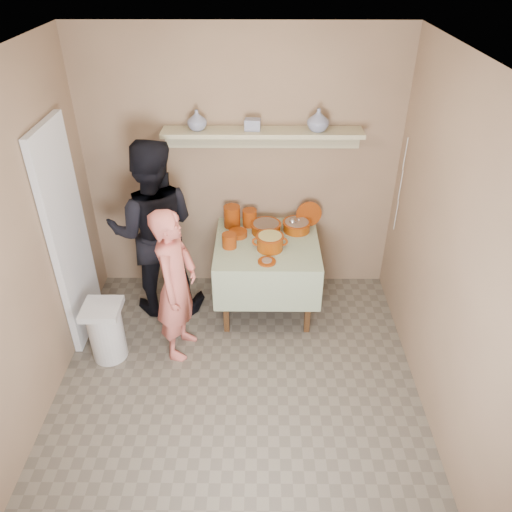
{
  "coord_description": "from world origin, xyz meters",
  "views": [
    {
      "loc": [
        0.18,
        -2.7,
        3.21
      ],
      "look_at": [
        0.15,
        0.75,
        0.95
      ],
      "focal_mm": 35.0,
      "sensor_mm": 36.0,
      "label": 1
    }
  ],
  "objects_px": {
    "person_cook": "(176,285)",
    "person_helper": "(154,230)",
    "trash_bin": "(106,331)",
    "serving_table": "(267,253)",
    "cazuela_rice": "(270,241)"
  },
  "relations": [
    {
      "from": "serving_table",
      "to": "trash_bin",
      "type": "xyz_separation_m",
      "value": [
        -1.41,
        -0.72,
        -0.36
      ]
    },
    {
      "from": "person_helper",
      "to": "trash_bin",
      "type": "bearing_deg",
      "value": 59.13
    },
    {
      "from": "serving_table",
      "to": "trash_bin",
      "type": "bearing_deg",
      "value": -152.86
    },
    {
      "from": "person_helper",
      "to": "serving_table",
      "type": "distance_m",
      "value": 1.08
    },
    {
      "from": "serving_table",
      "to": "trash_bin",
      "type": "height_order",
      "value": "serving_table"
    },
    {
      "from": "person_cook",
      "to": "serving_table",
      "type": "height_order",
      "value": "person_cook"
    },
    {
      "from": "cazuela_rice",
      "to": "trash_bin",
      "type": "height_order",
      "value": "cazuela_rice"
    },
    {
      "from": "person_helper",
      "to": "serving_table",
      "type": "relative_size",
      "value": 1.81
    },
    {
      "from": "person_helper",
      "to": "trash_bin",
      "type": "distance_m",
      "value": 1.01
    },
    {
      "from": "person_helper",
      "to": "trash_bin",
      "type": "relative_size",
      "value": 3.14
    },
    {
      "from": "person_helper",
      "to": "trash_bin",
      "type": "height_order",
      "value": "person_helper"
    },
    {
      "from": "serving_table",
      "to": "trash_bin",
      "type": "distance_m",
      "value": 1.62
    },
    {
      "from": "person_cook",
      "to": "serving_table",
      "type": "distance_m",
      "value": 0.99
    },
    {
      "from": "person_helper",
      "to": "cazuela_rice",
      "type": "xyz_separation_m",
      "value": [
        1.08,
        -0.13,
        -0.03
      ]
    },
    {
      "from": "person_cook",
      "to": "person_helper",
      "type": "xyz_separation_m",
      "value": [
        -0.28,
        0.63,
        0.17
      ]
    }
  ]
}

